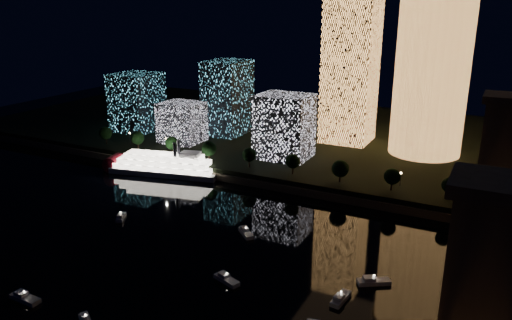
# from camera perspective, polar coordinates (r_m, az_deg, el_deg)

# --- Properties ---
(ground) EXTENTS (520.00, 520.00, 0.00)m
(ground) POSITION_cam_1_polar(r_m,az_deg,el_deg) (132.21, -7.27, -15.71)
(ground) COLOR black
(ground) RESTS_ON ground
(far_bank) EXTENTS (420.00, 160.00, 5.00)m
(far_bank) POSITION_cam_1_polar(r_m,az_deg,el_deg) (267.50, 12.21, 2.14)
(far_bank) COLOR black
(far_bank) RESTS_ON ground
(seawall) EXTENTS (420.00, 6.00, 3.00)m
(seawall) POSITION_cam_1_polar(r_m,az_deg,el_deg) (196.89, 6.17, -3.53)
(seawall) COLOR #6B5E4C
(seawall) RESTS_ON ground
(tower_cylindrical) EXTENTS (34.00, 34.00, 80.71)m
(tower_cylindrical) POSITION_cam_1_polar(r_m,az_deg,el_deg) (237.36, 19.53, 10.19)
(tower_cylindrical) COLOR #FFA751
(tower_cylindrical) RESTS_ON far_bank
(tower_rectangular) EXTENTS (23.22, 23.22, 73.88)m
(tower_rectangular) POSITION_cam_1_polar(r_m,az_deg,el_deg) (250.72, 10.77, 10.41)
(tower_rectangular) COLOR #FFA751
(tower_rectangular) RESTS_ON far_bank
(midrise_blocks) EXTENTS (114.49, 48.65, 38.25)m
(midrise_blocks) POSITION_cam_1_polar(r_m,az_deg,el_deg) (256.23, -5.88, 5.95)
(midrise_blocks) COLOR white
(midrise_blocks) RESTS_ON far_bank
(truss_bridge) EXTENTS (13.00, 266.00, 50.00)m
(truss_bridge) POSITION_cam_1_polar(r_m,az_deg,el_deg) (109.43, 24.30, -14.99)
(truss_bridge) COLOR navy
(truss_bridge) RESTS_ON ground
(riverboat) EXTENTS (53.36, 21.61, 15.77)m
(riverboat) POSITION_cam_1_polar(r_m,az_deg,el_deg) (222.33, -10.95, -0.55)
(riverboat) COLOR silver
(riverboat) RESTS_ON ground
(motorboats) EXTENTS (96.22, 64.87, 2.78)m
(motorboats) POSITION_cam_1_polar(r_m,az_deg,el_deg) (133.89, -2.98, -14.69)
(motorboats) COLOR silver
(motorboats) RESTS_ON ground
(esplanade_trees) EXTENTS (165.91, 6.82, 8.91)m
(esplanade_trees) POSITION_cam_1_polar(r_m,az_deg,el_deg) (212.35, -1.63, 0.73)
(esplanade_trees) COLOR black
(esplanade_trees) RESTS_ON far_bank
(street_lamps) EXTENTS (132.70, 0.70, 5.65)m
(street_lamps) POSITION_cam_1_polar(r_m,az_deg,el_deg) (218.03, -0.98, 0.79)
(street_lamps) COLOR black
(street_lamps) RESTS_ON far_bank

